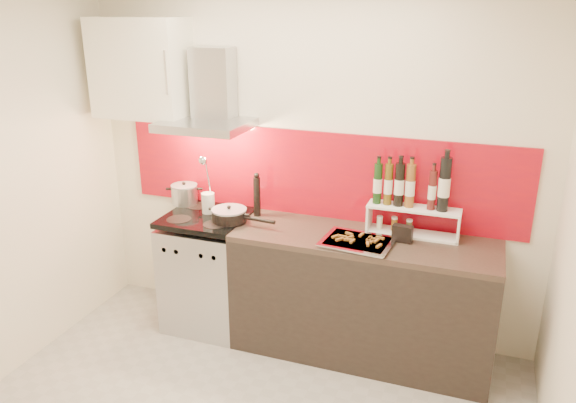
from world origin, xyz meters
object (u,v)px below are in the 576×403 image
at_px(saute_pan, 230,215).
at_px(stock_pot, 185,194).
at_px(baking_tray, 358,242).
at_px(counter, 362,296).
at_px(pepper_mill, 257,195).
at_px(range_stove, 209,272).

bearing_deg(saute_pan, stock_pot, 155.93).
xyz_separation_m(stock_pot, saute_pan, (0.50, -0.22, -0.03)).
height_order(saute_pan, baking_tray, saute_pan).
distance_m(counter, baking_tray, 0.48).
height_order(stock_pot, baking_tray, stock_pot).
xyz_separation_m(stock_pot, pepper_mill, (0.63, -0.03, 0.07)).
xyz_separation_m(saute_pan, baking_tray, (0.96, -0.07, -0.04)).
relative_size(counter, baking_tray, 3.71).
distance_m(stock_pot, pepper_mill, 0.64).
bearing_deg(range_stove, saute_pan, -12.14).
bearing_deg(counter, stock_pot, 173.41).
bearing_deg(baking_tray, stock_pot, 168.79).
xyz_separation_m(range_stove, stock_pot, (-0.28, 0.18, 0.55)).
height_order(range_stove, stock_pot, stock_pot).
xyz_separation_m(range_stove, saute_pan, (0.22, -0.05, 0.51)).
bearing_deg(baking_tray, range_stove, 174.51).
bearing_deg(saute_pan, baking_tray, -3.94).
height_order(saute_pan, pepper_mill, pepper_mill).
bearing_deg(stock_pot, counter, -6.59).
bearing_deg(range_stove, stock_pot, 147.87).
bearing_deg(baking_tray, pepper_mill, 162.58).
bearing_deg(stock_pot, pepper_mill, -2.67).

